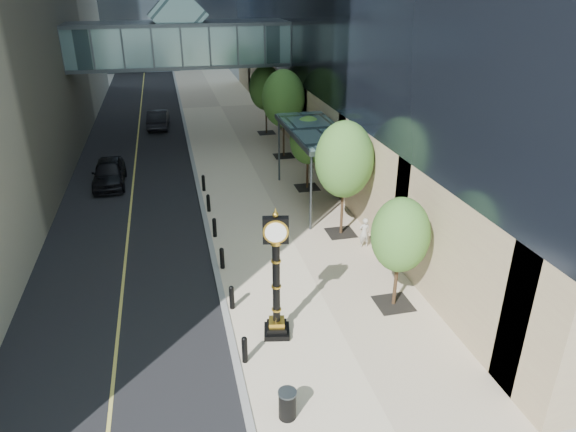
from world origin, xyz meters
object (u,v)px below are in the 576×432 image
object	(u,v)px
trash_bin	(287,405)
car_near	(109,173)
car_far	(158,119)
pedestrian	(364,233)
street_clock	(276,284)

from	to	relation	value
trash_bin	car_near	distance (m)	22.16
trash_bin	car_far	size ratio (longest dim) A/B	0.19
trash_bin	pedestrian	world-z (taller)	pedestrian
car_far	street_clock	bearing A→B (deg)	101.23
car_near	street_clock	bearing A→B (deg)	-68.56
street_clock	car_near	distance (m)	18.70
car_far	car_near	bearing A→B (deg)	81.11
pedestrian	car_near	xyz separation A→B (m)	(-12.55, 11.64, 0.01)
pedestrian	car_far	size ratio (longest dim) A/B	0.32
car_far	trash_bin	bearing A→B (deg)	99.56
pedestrian	car_far	world-z (taller)	car_far
car_near	trash_bin	bearing A→B (deg)	-73.65
trash_bin	car_far	world-z (taller)	car_far
pedestrian	car_near	bearing A→B (deg)	-43.77
street_clock	car_near	size ratio (longest dim) A/B	1.03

